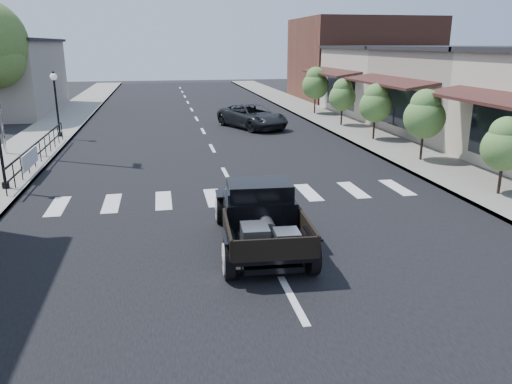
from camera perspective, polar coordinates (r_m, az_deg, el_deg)
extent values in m
plane|color=black|center=(12.63, 0.71, -5.82)|extent=(120.00, 120.00, 0.00)
cube|color=black|center=(26.97, -5.69, 6.22)|extent=(14.00, 80.00, 0.02)
cube|color=gray|center=(27.56, -23.65, 5.27)|extent=(3.00, 80.00, 0.15)
cube|color=gray|center=(28.97, 11.41, 6.82)|extent=(3.00, 80.00, 0.15)
cube|color=#A29988|center=(30.08, 24.87, 10.17)|extent=(10.00, 9.00, 4.50)
cube|color=beige|center=(37.76, 16.94, 11.97)|extent=(10.00, 9.00, 4.50)
cube|color=brown|center=(46.98, 11.90, 14.61)|extent=(11.00, 10.00, 7.00)
imported|color=black|center=(29.83, -0.41, 8.61)|extent=(4.11, 5.46, 1.38)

